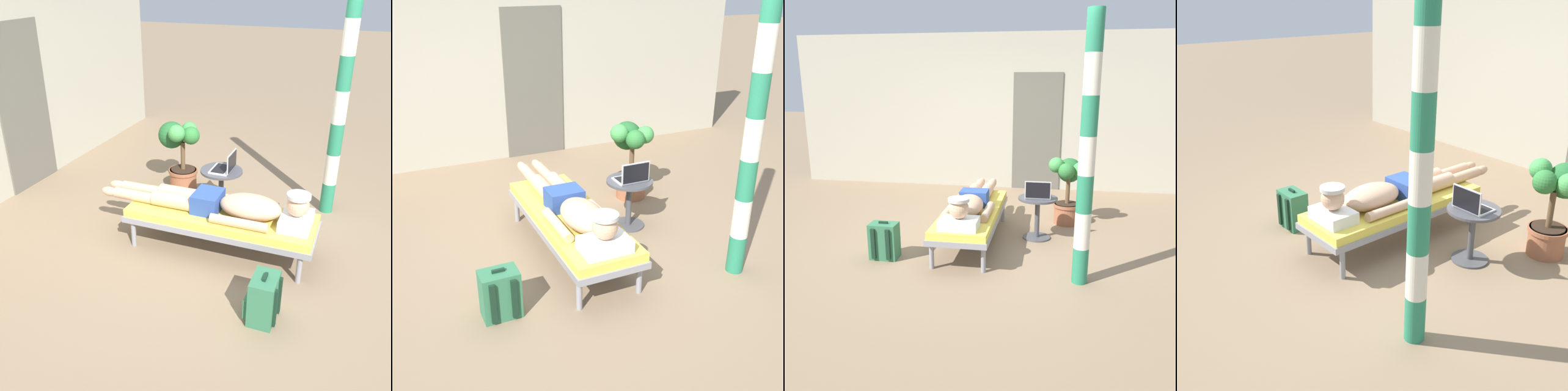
% 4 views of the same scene
% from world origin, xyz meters
% --- Properties ---
extents(ground_plane, '(40.00, 40.00, 0.00)m').
position_xyz_m(ground_plane, '(0.00, 0.00, 0.00)').
color(ground_plane, '#8C7256').
extents(lounge_chair, '(0.65, 1.88, 0.42)m').
position_xyz_m(lounge_chair, '(-0.03, -0.14, 0.35)').
color(lounge_chair, gray).
rests_on(lounge_chair, ground).
extents(person_reclining, '(0.53, 2.17, 0.33)m').
position_xyz_m(person_reclining, '(-0.03, -0.20, 0.52)').
color(person_reclining, white).
rests_on(person_reclining, lounge_chair).
extents(side_table, '(0.48, 0.48, 0.52)m').
position_xyz_m(side_table, '(0.73, 0.12, 0.36)').
color(side_table, '#4C4C51').
rests_on(side_table, ground).
extents(laptop, '(0.31, 0.24, 0.23)m').
position_xyz_m(laptop, '(0.73, 0.06, 0.58)').
color(laptop, silver).
rests_on(laptop, side_table).
extents(backpack, '(0.30, 0.26, 0.42)m').
position_xyz_m(backpack, '(-0.89, -0.79, 0.20)').
color(backpack, '#33724C').
rests_on(backpack, ground).
extents(potted_plant, '(0.52, 0.55, 0.91)m').
position_xyz_m(potted_plant, '(1.11, 0.79, 0.52)').
color(potted_plant, '#9E5B3D').
rests_on(potted_plant, ground).
extents(porch_post, '(0.15, 0.15, 2.49)m').
position_xyz_m(porch_post, '(1.20, -1.04, 1.25)').
color(porch_post, '#267F59').
rests_on(porch_post, ground).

